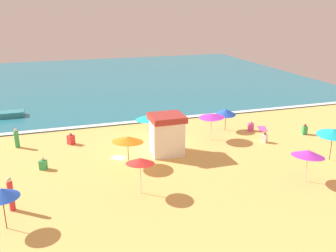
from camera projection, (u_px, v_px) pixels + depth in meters
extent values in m
plane|color=#EDBC60|center=(154.00, 145.00, 30.08)|extent=(60.00, 60.00, 0.00)
cube|color=teal|center=(102.00, 80.00, 55.38)|extent=(60.00, 44.00, 0.10)
cube|color=white|center=(136.00, 122.00, 35.74)|extent=(57.00, 0.70, 0.01)
cube|color=white|center=(167.00, 137.00, 28.05)|extent=(2.48, 2.35, 2.58)
cube|color=#A5332D|center=(167.00, 118.00, 27.59)|extent=(2.47, 2.31, 0.44)
cylinder|color=#4C3823|center=(225.00, 120.00, 33.38)|extent=(0.05, 0.05, 1.89)
cone|color=blue|center=(226.00, 112.00, 33.14)|extent=(2.07, 2.10, 0.66)
cylinder|color=#4C3823|center=(4.00, 209.00, 18.63)|extent=(0.05, 0.05, 2.19)
cone|color=blue|center=(1.00, 193.00, 18.35)|extent=(1.84, 1.83, 0.49)
cylinder|color=silver|center=(307.00, 166.00, 23.64)|extent=(0.05, 0.05, 2.08)
cone|color=#B733C6|center=(308.00, 153.00, 23.36)|extent=(2.87, 2.86, 0.59)
cylinder|color=#4C3823|center=(331.00, 145.00, 26.93)|extent=(0.05, 0.05, 2.28)
cone|color=#19B7C6|center=(333.00, 132.00, 26.63)|extent=(3.17, 3.16, 0.59)
cylinder|color=silver|center=(149.00, 126.00, 31.88)|extent=(0.05, 0.05, 1.83)
cone|color=#19B7C6|center=(149.00, 117.00, 31.64)|extent=(3.02, 3.01, 0.45)
cylinder|color=silver|center=(141.00, 176.00, 22.14)|extent=(0.05, 0.05, 2.21)
cone|color=red|center=(140.00, 161.00, 21.83)|extent=(2.30, 2.31, 0.48)
cylinder|color=#4C3823|center=(128.00, 152.00, 25.99)|extent=(0.05, 0.05, 2.09)
cone|color=orange|center=(128.00, 139.00, 25.71)|extent=(3.09, 3.09, 0.52)
cylinder|color=silver|center=(211.00, 127.00, 31.05)|extent=(0.05, 0.05, 2.16)
cone|color=#B733C6|center=(212.00, 116.00, 30.75)|extent=(2.17, 2.16, 0.40)
cube|color=#D84CA5|center=(251.00, 127.00, 33.40)|extent=(0.59, 0.59, 0.67)
sphere|color=#DBA884|center=(251.00, 122.00, 33.27)|extent=(0.21, 0.21, 0.21)
cylinder|color=green|center=(17.00, 139.00, 29.43)|extent=(0.42, 0.42, 1.33)
sphere|color=beige|center=(16.00, 130.00, 29.20)|extent=(0.23, 0.23, 0.23)
cylinder|color=red|center=(11.00, 196.00, 20.38)|extent=(0.38, 0.38, 1.70)
sphere|color=beige|center=(9.00, 180.00, 20.08)|extent=(0.27, 0.27, 0.27)
cube|color=red|center=(71.00, 140.00, 30.21)|extent=(0.65, 0.65, 0.73)
sphere|color=#9E6B47|center=(71.00, 134.00, 30.07)|extent=(0.22, 0.22, 0.22)
cube|color=green|center=(43.00, 165.00, 25.63)|extent=(0.59, 0.59, 0.65)
sphere|color=beige|center=(43.00, 159.00, 25.50)|extent=(0.24, 0.24, 0.24)
cube|color=white|center=(264.00, 138.00, 30.63)|extent=(0.55, 0.55, 0.64)
sphere|color=brown|center=(265.00, 133.00, 30.49)|extent=(0.26, 0.26, 0.26)
cube|color=green|center=(305.00, 130.00, 32.49)|extent=(0.46, 0.46, 0.70)
sphere|color=brown|center=(305.00, 125.00, 32.35)|extent=(0.26, 0.26, 0.26)
cube|color=white|center=(119.00, 158.00, 27.60)|extent=(1.36, 1.32, 0.01)
cube|color=#D84CA5|center=(262.00, 129.00, 34.02)|extent=(1.25, 1.72, 0.01)
cube|color=teal|center=(11.00, 114.00, 37.27)|extent=(2.48, 1.38, 0.51)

